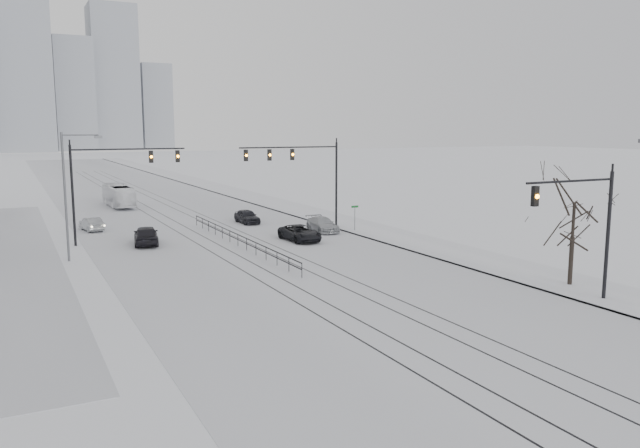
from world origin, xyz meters
The scene contains 19 objects.
ground centered at (0.00, 0.00, 0.00)m, with size 500.00×500.00×0.00m, color white.
road centered at (0.00, 60.00, 0.01)m, with size 22.00×260.00×0.02m, color silver.
sidewalk_east centered at (13.50, 60.00, 0.08)m, with size 5.00×260.00×0.16m, color silver.
curb centered at (11.05, 60.00, 0.06)m, with size 0.10×260.00×0.12m, color gray.
tram_rails centered at (0.00, 40.00, 0.02)m, with size 5.30×180.00×0.01m.
skyline centered at (5.02, 273.63, 30.65)m, with size 96.00×48.00×72.00m.
traffic_mast_near centered at (10.79, 6.00, 4.56)m, with size 6.10×0.37×7.00m.
traffic_mast_ne centered at (8.15, 34.99, 5.76)m, with size 9.60×0.37×8.00m.
traffic_mast_nw centered at (-8.52, 36.00, 5.57)m, with size 9.10×0.37×8.00m.
street_light_west centered at (-12.20, 30.00, 5.21)m, with size 2.73×0.25×9.00m.
bare_tree centered at (13.20, 9.00, 4.49)m, with size 4.40×4.40×6.10m.
median_fence centered at (0.00, 30.00, 0.53)m, with size 0.06×24.00×1.00m.
street_sign centered at (11.80, 32.00, 1.61)m, with size 0.70×0.06×2.40m.
sedan_sb_inner centered at (-6.37, 33.89, 0.79)m, with size 1.85×4.61×1.57m, color black.
sedan_sb_outer centered at (-9.44, 43.25, 0.62)m, with size 1.31×3.76×1.24m, color gray.
sedan_nb_front centered at (5.39, 29.95, 0.65)m, with size 2.17×4.71×1.31m, color black.
sedan_nb_right centered at (9.21, 33.35, 0.65)m, with size 1.83×4.50×1.31m, color #A6A9AD.
sedan_nb_far centered at (4.87, 41.25, 0.68)m, with size 1.60×3.99×1.36m, color black.
box_truck centered at (-4.28, 60.74, 1.33)m, with size 2.24×9.57×2.67m, color white.
Camera 1 is at (-15.96, -16.34, 9.17)m, focal length 35.00 mm.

